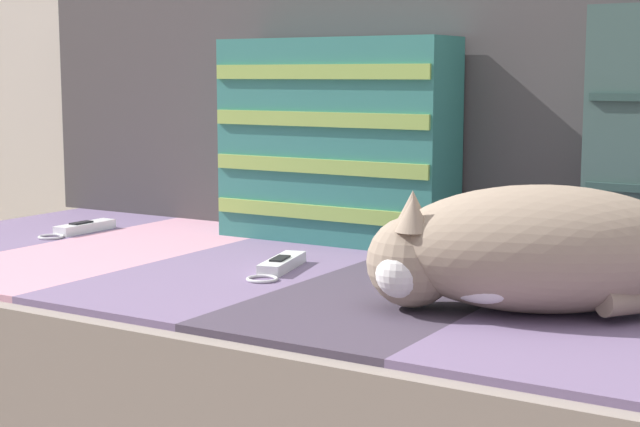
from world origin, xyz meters
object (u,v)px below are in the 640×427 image
throw_pillow_striped (336,141)px  game_remote_near (281,265)px  couch (421,413)px  game_remote_far (82,228)px  sleeping_cat (524,252)px

throw_pillow_striped → game_remote_near: bearing=-76.8°
couch → throw_pillow_striped: (-0.29, 0.23, 0.40)m
game_remote_near → game_remote_far: same height
couch → throw_pillow_striped: size_ratio=4.86×
game_remote_near → game_remote_far: (-0.55, 0.11, -0.00)m
couch → game_remote_far: (-0.77, 0.05, 0.22)m
throw_pillow_striped → game_remote_near: 0.35m
couch → throw_pillow_striped: throw_pillow_striped is taller
couch → sleeping_cat: size_ratio=4.92×
game_remote_near → throw_pillow_striped: bearing=103.2°
throw_pillow_striped → sleeping_cat: throw_pillow_striped is taller
sleeping_cat → game_remote_far: 0.99m
couch → sleeping_cat: bearing=-31.3°
sleeping_cat → game_remote_near: sleeping_cat is taller
throw_pillow_striped → sleeping_cat: (0.49, -0.35, -0.11)m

